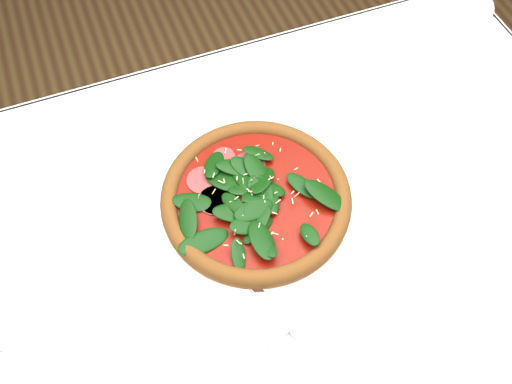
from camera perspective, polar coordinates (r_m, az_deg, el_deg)
name	(u,v)px	position (r m, az deg, el deg)	size (l,w,h in m)	color
ground	(275,348)	(1.64, 1.89, -15.32)	(6.00, 6.00, 0.00)	brown
dining_table	(285,241)	(1.04, 2.90, -4.92)	(1.21, 0.81, 0.75)	white
plate	(256,203)	(0.95, 0.00, -1.08)	(0.37, 0.37, 0.02)	white
pizza	(256,196)	(0.93, 0.00, -0.42)	(0.35, 0.35, 0.04)	#9E5C26
napkin	(278,315)	(0.87, 2.21, -12.15)	(0.13, 0.06, 0.01)	white
fork	(267,301)	(0.87, 1.11, -10.81)	(0.06, 0.14, 0.00)	silver
saucer_far	(458,4)	(1.35, 19.56, 17.26)	(0.15, 0.15, 0.01)	white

